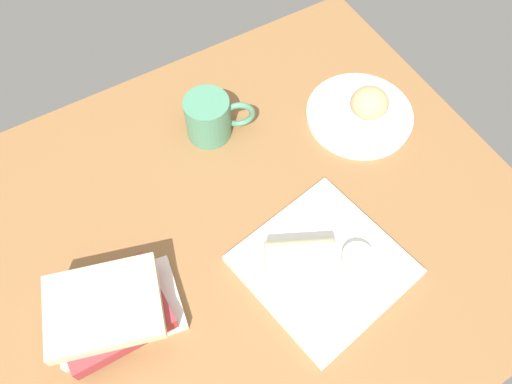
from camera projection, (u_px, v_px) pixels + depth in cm
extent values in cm
cube|color=olive|center=(235.00, 237.00, 98.17)|extent=(110.00, 90.00, 4.00)
cylinder|color=white|center=(359.00, 115.00, 109.78)|extent=(22.53, 22.53, 1.40)
ellipsoid|color=tan|center=(370.00, 103.00, 106.53)|extent=(10.31, 10.37, 6.22)
cube|color=white|center=(323.00, 266.00, 92.25)|extent=(29.80, 29.80, 1.60)
cylinder|color=silver|center=(357.00, 259.00, 90.56)|extent=(5.73, 5.73, 2.67)
cylinder|color=#C35024|center=(358.00, 257.00, 89.67)|extent=(4.69, 4.69, 0.40)
cylinder|color=beige|center=(299.00, 258.00, 88.69)|extent=(13.36, 10.92, 6.36)
cube|color=silver|center=(119.00, 311.00, 87.54)|extent=(22.76, 16.62, 2.52)
cube|color=#A53338|center=(112.00, 313.00, 84.39)|extent=(17.47, 13.93, 3.31)
cube|color=beige|center=(103.00, 307.00, 81.95)|extent=(21.34, 18.46, 2.51)
cylinder|color=#4C8C6B|center=(208.00, 118.00, 104.19)|extent=(9.16, 9.16, 9.59)
cylinder|color=#B67D3D|center=(206.00, 104.00, 100.58)|extent=(7.51, 7.51, 0.40)
torus|color=#4C8C6B|center=(238.00, 115.00, 104.59)|extent=(6.87, 3.80, 6.95)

